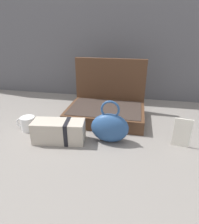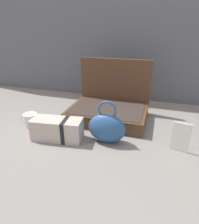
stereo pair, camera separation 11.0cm
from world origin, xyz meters
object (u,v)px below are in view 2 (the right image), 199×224
Objects in this scene: coffee_mug at (31,120)px; info_card_left at (181,137)px; open_suitcase at (109,107)px; cream_toiletry_bag at (58,129)px; teal_pouch_handbag at (107,128)px.

info_card_left is (0.83, -0.00, 0.03)m from coffee_mug.
cream_toiletry_bag is at bearing -119.01° from open_suitcase.
teal_pouch_handbag is 1.98× the size of coffee_mug.
info_card_left reaches higher than coffee_mug.
cream_toiletry_bag is at bearing -164.39° from info_card_left.
info_card_left is at bearing 4.37° from teal_pouch_handbag.
open_suitcase is 2.11× the size of teal_pouch_handbag.
info_card_left is (0.42, -0.27, -0.00)m from open_suitcase.
cream_toiletry_bag is 1.84× the size of info_card_left.
teal_pouch_handbag is 0.48m from coffee_mug.
cream_toiletry_bag reaches higher than coffee_mug.
open_suitcase is 0.39m from cream_toiletry_bag.
teal_pouch_handbag reaches higher than coffee_mug.
coffee_mug is at bearing -171.64° from info_card_left.
teal_pouch_handbag is 0.26m from cream_toiletry_bag.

